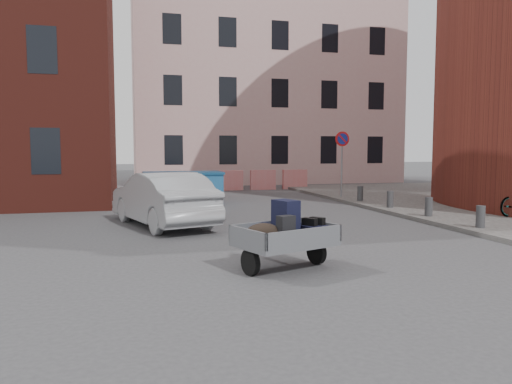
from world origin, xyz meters
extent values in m
plane|color=#38383A|center=(0.00, 0.00, 0.00)|extent=(120.00, 120.00, 0.00)
cube|color=#D0A2A0|center=(6.00, 22.00, 7.00)|extent=(16.00, 8.00, 14.00)
cylinder|color=gray|center=(6.00, 9.50, 1.42)|extent=(0.07, 0.07, 2.60)
cylinder|color=red|center=(6.00, 9.48, 2.47)|extent=(0.60, 0.03, 0.60)
cylinder|color=navy|center=(6.00, 9.46, 2.47)|extent=(0.44, 0.03, 0.44)
cylinder|color=#3A3A3D|center=(6.00, 1.20, 0.40)|extent=(0.22, 0.22, 0.55)
cylinder|color=#3A3A3D|center=(6.00, 3.40, 0.40)|extent=(0.22, 0.22, 0.55)
cylinder|color=#3A3A3D|center=(6.00, 5.60, 0.40)|extent=(0.22, 0.22, 0.55)
cylinder|color=#3A3A3D|center=(6.00, 7.80, 0.40)|extent=(0.22, 0.22, 0.55)
cube|color=red|center=(2.50, 15.00, 0.50)|extent=(1.30, 0.18, 1.00)
cube|color=red|center=(4.20, 15.00, 0.50)|extent=(1.30, 0.18, 1.00)
cube|color=red|center=(5.90, 15.00, 0.50)|extent=(1.30, 0.18, 1.00)
cylinder|color=black|center=(-0.56, -1.46, 0.22)|extent=(0.24, 0.45, 0.44)
cylinder|color=black|center=(0.80, -0.97, 0.22)|extent=(0.24, 0.45, 0.44)
cube|color=slate|center=(0.12, -1.22, 0.46)|extent=(1.88, 1.58, 0.08)
cube|color=slate|center=(-0.61, -1.48, 0.64)|extent=(0.41, 1.05, 0.28)
cube|color=slate|center=(0.85, -0.95, 0.64)|extent=(0.41, 1.05, 0.28)
cube|color=slate|center=(-0.06, -0.72, 0.64)|extent=(1.52, 0.58, 0.28)
cube|color=slate|center=(0.30, -1.72, 0.64)|extent=(1.52, 0.58, 0.28)
cube|color=slate|center=(-0.19, -0.37, 0.40)|extent=(0.31, 0.69, 0.06)
cube|color=black|center=(0.15, -1.15, 0.85)|extent=(0.44, 0.53, 0.70)
cube|color=black|center=(0.62, -1.14, 0.62)|extent=(0.58, 0.70, 0.25)
ellipsoid|color=black|center=(-0.33, -1.44, 0.68)|extent=(0.69, 0.54, 0.36)
cube|color=black|center=(0.04, -1.51, 0.74)|extent=(0.32, 0.26, 0.48)
ellipsoid|color=#162EAA|center=(-0.05, -0.91, 0.62)|extent=(0.44, 0.41, 0.24)
cube|color=black|center=(0.56, -1.21, 0.81)|extent=(0.24, 0.28, 0.13)
cube|color=black|center=(0.73, -1.15, 0.81)|extent=(0.24, 0.28, 0.13)
cube|color=#1F5D95|center=(-0.46, 9.38, 0.56)|extent=(2.82, 1.44, 1.12)
cube|color=navy|center=(-0.46, 9.38, 1.17)|extent=(2.92, 1.53, 0.09)
imported|color=#9C9FA3|center=(-1.57, 4.31, 0.72)|extent=(2.76, 4.65, 1.45)
camera|label=1|loc=(-2.49, -9.28, 2.08)|focal=35.00mm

